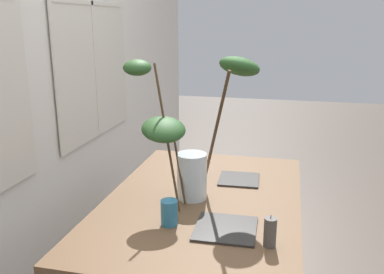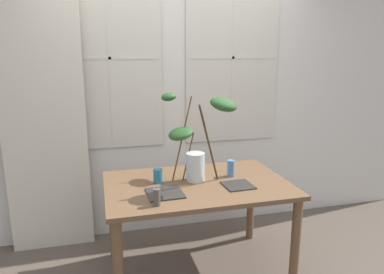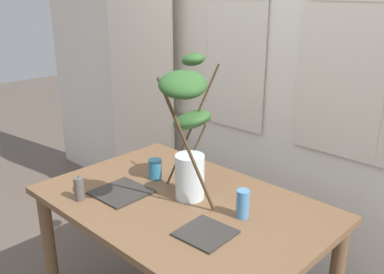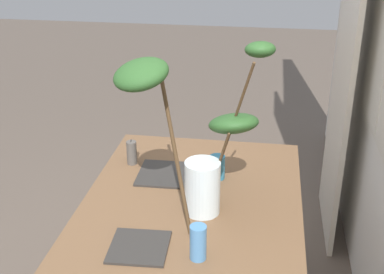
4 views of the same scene
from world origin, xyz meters
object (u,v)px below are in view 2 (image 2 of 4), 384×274
Objects in this scene: dining_table at (197,196)px; plate_square_right at (238,185)px; pillar_candle at (157,197)px; drinking_glass_blue_left at (158,176)px; drinking_glass_blue_right at (231,168)px; vase_with_branches at (196,140)px; plate_square_left at (165,193)px.

plate_square_right reaches higher than dining_table.
dining_table is 10.91× the size of pillar_candle.
drinking_glass_blue_left is 0.52× the size of plate_square_right.
pillar_candle is at bearing -148.21° from drinking_glass_blue_right.
vase_with_branches is 0.47m from plate_square_right.
drinking_glass_blue_right is at bearing 14.73° from dining_table.
dining_table is at bearing -97.35° from vase_with_branches.
vase_with_branches is at bearing 82.65° from dining_table.
drinking_glass_blue_left reaches higher than plate_square_right.
vase_with_branches is 2.77× the size of plate_square_left.
plate_square_right is (0.57, 0.01, -0.00)m from plate_square_left.
dining_table is 0.44m from vase_with_branches.
vase_with_branches is 3.26× the size of plate_square_right.
vase_with_branches reaches higher than dining_table.
plate_square_right is at bearing -34.11° from vase_with_branches.
plate_square_left is (0.01, -0.24, -0.05)m from drinking_glass_blue_left.
drinking_glass_blue_left is 0.62m from plate_square_right.
drinking_glass_blue_right is at bearing -0.24° from drinking_glass_blue_left.
dining_table is 12.77× the size of drinking_glass_blue_left.
drinking_glass_blue_left is at bearing 92.18° from plate_square_left.
vase_with_branches is 5.20× the size of drinking_glass_blue_right.
plate_square_left is 0.57m from plate_square_right.
plate_square_left is at bearing -145.00° from vase_with_branches.
dining_table is 10.49× the size of drinking_glass_blue_right.
vase_with_branches reaches higher than plate_square_left.
plate_square_left is (-0.59, -0.24, -0.06)m from drinking_glass_blue_right.
drinking_glass_blue_left is 0.60m from drinking_glass_blue_right.
vase_with_branches reaches higher than pillar_candle.
drinking_glass_blue_right reaches higher than dining_table.
pillar_candle reaches higher than dining_table.
plate_square_left is 1.18× the size of plate_square_right.
dining_table is 2.02× the size of vase_with_branches.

